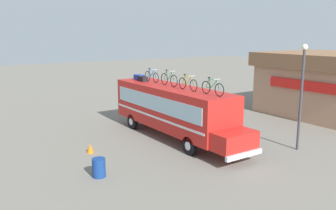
{
  "coord_description": "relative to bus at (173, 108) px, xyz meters",
  "views": [
    {
      "loc": [
        17.24,
        -11.89,
        6.24
      ],
      "look_at": [
        -0.35,
        0.0,
        1.94
      ],
      "focal_mm": 37.64,
      "sensor_mm": 36.0,
      "label": 1
    }
  ],
  "objects": [
    {
      "name": "ground_plane",
      "position": [
        -0.23,
        -0.0,
        -1.85
      ],
      "size": [
        120.0,
        120.0,
        0.0
      ],
      "primitive_type": "plane",
      "color": "slate"
    },
    {
      "name": "bus",
      "position": [
        0.0,
        0.0,
        0.0
      ],
      "size": [
        11.0,
        2.5,
        3.14
      ],
      "color": "red",
      "rests_on": "ground"
    },
    {
      "name": "luggage_bag_1",
      "position": [
        -4.06,
        -0.06,
        1.46
      ],
      "size": [
        0.73,
        0.46,
        0.35
      ],
      "primitive_type": "cube",
      "color": "#193899",
      "rests_on": "bus"
    },
    {
      "name": "luggage_bag_2",
      "position": [
        -3.2,
        -0.26,
        1.45
      ],
      "size": [
        0.72,
        0.4,
        0.33
      ],
      "primitive_type": "cube",
      "color": "black",
      "rests_on": "bus"
    },
    {
      "name": "rooftop_bicycle_1",
      "position": [
        -2.67,
        0.11,
        1.66
      ],
      "size": [
        1.69,
        0.44,
        0.88
      ],
      "color": "black",
      "rests_on": "bus"
    },
    {
      "name": "rooftop_bicycle_2",
      "position": [
        -0.54,
        0.04,
        1.69
      ],
      "size": [
        1.75,
        0.44,
        0.97
      ],
      "color": "black",
      "rests_on": "bus"
    },
    {
      "name": "rooftop_bicycle_3",
      "position": [
        1.47,
        -0.05,
        1.66
      ],
      "size": [
        1.69,
        0.44,
        0.88
      ],
      "color": "black",
      "rests_on": "bus"
    },
    {
      "name": "rooftop_bicycle_4",
      "position": [
        3.46,
        0.03,
        1.66
      ],
      "size": [
        1.72,
        0.44,
        0.91
      ],
      "color": "black",
      "rests_on": "bus"
    },
    {
      "name": "roadside_building",
      "position": [
        1.94,
        13.73,
        0.62
      ],
      "size": [
        10.03,
        8.35,
        4.81
      ],
      "color": "tan",
      "rests_on": "ground"
    },
    {
      "name": "trash_bin",
      "position": [
        3.1,
        -6.19,
        -1.42
      ],
      "size": [
        0.59,
        0.59,
        0.86
      ],
      "primitive_type": "cylinder",
      "color": "navy",
      "rests_on": "ground"
    },
    {
      "name": "traffic_cone",
      "position": [
        -0.19,
        -5.28,
        -1.61
      ],
      "size": [
        0.38,
        0.38,
        0.49
      ],
      "primitive_type": "cone",
      "color": "orange",
      "rests_on": "ground"
    },
    {
      "name": "street_lamp",
      "position": [
        5.67,
        4.36,
        1.55
      ],
      "size": [
        0.32,
        0.32,
        5.73
      ],
      "color": "#38383D",
      "rests_on": "ground"
    }
  ]
}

